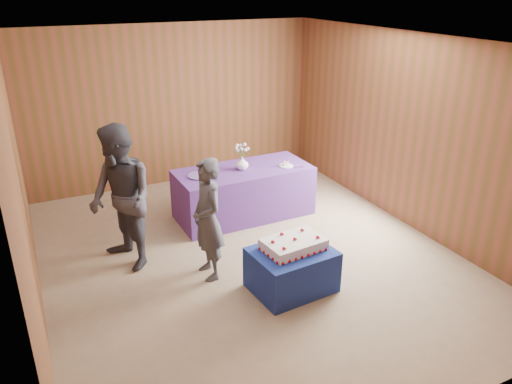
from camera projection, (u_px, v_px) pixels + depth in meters
ground at (248, 256)px, 6.51m from camera, size 6.00×6.00×0.00m
room_shell at (247, 121)px, 5.80m from camera, size 5.04×6.04×2.72m
cake_table at (292, 270)px, 5.73m from camera, size 0.96×0.78×0.50m
serving_table at (244, 192)px, 7.50m from camera, size 2.02×0.94×0.75m
sheet_cake at (293, 244)px, 5.65m from camera, size 0.75×0.55×0.16m
vase at (242, 163)px, 7.31m from camera, size 0.19×0.19×0.19m
flower_spray at (242, 148)px, 7.21m from camera, size 0.22×0.22×0.17m
platter at (200, 176)px, 7.08m from camera, size 0.44×0.44×0.02m
plate at (286, 166)px, 7.46m from camera, size 0.27×0.27×0.01m
cake_slice at (286, 163)px, 7.45m from camera, size 0.09×0.08×0.09m
knife at (295, 167)px, 7.41m from camera, size 0.26×0.09×0.00m
guest_left at (208, 220)px, 5.81m from camera, size 0.37×0.55×1.49m
guest_right at (121, 199)px, 5.97m from camera, size 0.91×1.04×1.81m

